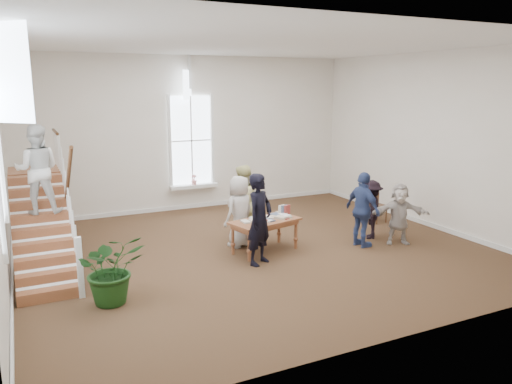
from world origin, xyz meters
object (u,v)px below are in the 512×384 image
woman_cluster_b (371,209)px  woman_cluster_c (399,214)px  library_table (266,223)px  elderly_woman (240,211)px  woman_cluster_a (363,210)px  police_officer (260,219)px  side_chair (376,202)px  floor_plant (112,268)px  person_yellow (243,202)px

woman_cluster_b → woman_cluster_c: size_ratio=0.99×
library_table → elderly_woman: bearing=109.4°
woman_cluster_c → woman_cluster_b: bearing=140.6°
woman_cluster_a → police_officer: bearing=84.3°
library_table → woman_cluster_c: bearing=-29.1°
woman_cluster_a → side_chair: bearing=-52.1°
floor_plant → elderly_woman: bearing=30.4°
woman_cluster_b → floor_plant: 6.42m
side_chair → woman_cluster_b: bearing=-138.2°
person_yellow → woman_cluster_b: person_yellow is taller
police_officer → woman_cluster_b: police_officer is taller
police_officer → side_chair: (4.29, 1.60, -0.41)m
library_table → side_chair: side_chair is taller
library_table → police_officer: (-0.48, -0.66, 0.30)m
police_officer → woman_cluster_c: 3.54m
woman_cluster_b → woman_cluster_c: 0.72m
library_table → woman_cluster_a: (2.14, -0.66, 0.22)m
police_officer → woman_cluster_a: police_officer is taller
library_table → woman_cluster_c: woman_cluster_c is taller
elderly_woman → side_chair: size_ratio=1.69×
police_officer → person_yellow: size_ratio=1.06×
elderly_woman → side_chair: bearing=160.7°
library_table → side_chair: size_ratio=1.73×
elderly_woman → side_chair: 4.22m
police_officer → library_table: bearing=22.5°
floor_plant → woman_cluster_c: bearing=3.7°
elderly_woman → woman_cluster_c: 3.72m
woman_cluster_b → side_chair: size_ratio=1.46×
woman_cluster_b → police_officer: bearing=-45.2°
woman_cluster_a → floor_plant: (-5.72, -0.63, -0.26)m
elderly_woman → side_chair: (4.19, 0.35, -0.28)m
elderly_woman → woman_cluster_a: size_ratio=0.95×
library_table → side_chair: (3.81, 0.94, -0.11)m
police_officer → side_chair: bearing=-11.1°
floor_plant → person_yellow: bearing=34.2°
elderly_woman → floor_plant: (-3.20, -1.88, -0.21)m
woman_cluster_b → floor_plant: bearing=-43.5°
elderly_woman → person_yellow: size_ratio=0.92×
woman_cluster_c → side_chair: 1.96m
floor_plant → side_chair: bearing=16.8°
woman_cluster_b → person_yellow: bearing=-77.9°
police_officer → floor_plant: 3.18m
library_table → floor_plant: bearing=-173.6°
library_table → woman_cluster_b: (2.74, -0.21, 0.06)m
library_table → floor_plant: size_ratio=1.38×
floor_plant → side_chair: 7.72m
woman_cluster_a → woman_cluster_c: bearing=-108.3°
woman_cluster_c → side_chair: woman_cluster_c is taller
elderly_woman → floor_plant: bearing=6.4°
woman_cluster_a → side_chair: size_ratio=1.78×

